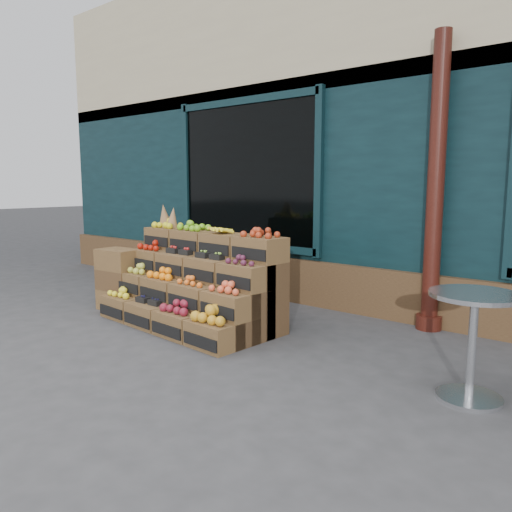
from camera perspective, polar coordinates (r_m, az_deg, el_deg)
The scene contains 6 objects.
ground at distance 4.90m, azimuth -3.49°, elevation -11.03°, with size 60.00×60.00×0.00m, color #38383A.
shop_facade at distance 9.08m, azimuth 19.59°, elevation 12.73°, with size 12.00×6.24×4.80m.
crate_display at distance 5.85m, azimuth -7.02°, elevation -3.61°, with size 2.24×1.21×1.36m.
spare_crates at distance 6.67m, azimuth -15.36°, elevation -2.60°, with size 0.55×0.40×0.79m.
bistro_table at distance 4.07m, azimuth 23.55°, elevation -8.15°, with size 0.66×0.66×0.83m.
shopkeeper at distance 7.42m, azimuth 3.56°, elevation 3.80°, with size 0.76×0.50×2.08m, color #1A5D27.
Camera 1 is at (3.17, -3.37, 1.62)m, focal length 35.00 mm.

